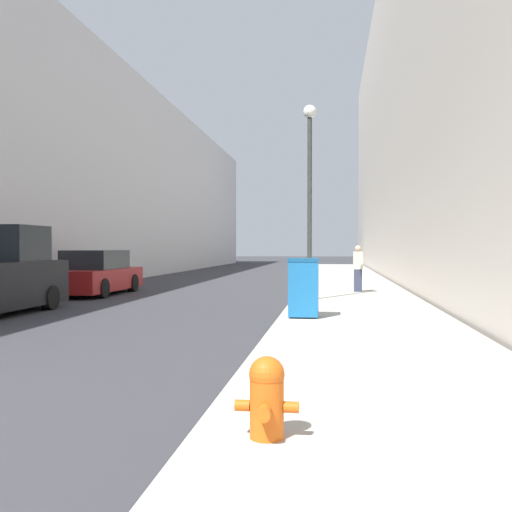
{
  "coord_description": "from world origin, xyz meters",
  "views": [
    {
      "loc": [
        5.33,
        -3.33,
        1.64
      ],
      "look_at": [
        2.42,
        18.48,
        1.3
      ],
      "focal_mm": 40.0,
      "sensor_mm": 36.0,
      "label": 1
    }
  ],
  "objects_px": {
    "fire_hydrant": "(267,396)",
    "parked_sedan_near": "(96,274)",
    "pedestrian_on_sidewalk": "(358,268)",
    "lamppost": "(310,185)",
    "trash_bin": "(304,287)"
  },
  "relations": [
    {
      "from": "fire_hydrant",
      "to": "parked_sedan_near",
      "type": "xyz_separation_m",
      "value": [
        -7.63,
        14.41,
        0.25
      ]
    },
    {
      "from": "fire_hydrant",
      "to": "pedestrian_on_sidewalk",
      "type": "height_order",
      "value": "pedestrian_on_sidewalk"
    },
    {
      "from": "parked_sedan_near",
      "to": "fire_hydrant",
      "type": "bearing_deg",
      "value": -62.1
    },
    {
      "from": "fire_hydrant",
      "to": "parked_sedan_near",
      "type": "height_order",
      "value": "parked_sedan_near"
    },
    {
      "from": "fire_hydrant",
      "to": "lamppost",
      "type": "bearing_deg",
      "value": 90.6
    },
    {
      "from": "trash_bin",
      "to": "lamppost",
      "type": "distance_m",
      "value": 4.94
    },
    {
      "from": "trash_bin",
      "to": "pedestrian_on_sidewalk",
      "type": "distance_m",
      "value": 7.5
    },
    {
      "from": "fire_hydrant",
      "to": "trash_bin",
      "type": "xyz_separation_m",
      "value": [
        -0.09,
        7.88,
        0.32
      ]
    },
    {
      "from": "trash_bin",
      "to": "parked_sedan_near",
      "type": "bearing_deg",
      "value": 139.1
    },
    {
      "from": "fire_hydrant",
      "to": "pedestrian_on_sidewalk",
      "type": "xyz_separation_m",
      "value": [
        1.4,
        15.23,
        0.46
      ]
    },
    {
      "from": "pedestrian_on_sidewalk",
      "to": "parked_sedan_near",
      "type": "bearing_deg",
      "value": -174.77
    },
    {
      "from": "pedestrian_on_sidewalk",
      "to": "trash_bin",
      "type": "bearing_deg",
      "value": -101.47
    },
    {
      "from": "trash_bin",
      "to": "pedestrian_on_sidewalk",
      "type": "bearing_deg",
      "value": 78.53
    },
    {
      "from": "lamppost",
      "to": "trash_bin",
      "type": "bearing_deg",
      "value": -89.56
    },
    {
      "from": "parked_sedan_near",
      "to": "pedestrian_on_sidewalk",
      "type": "bearing_deg",
      "value": 5.23
    }
  ]
}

